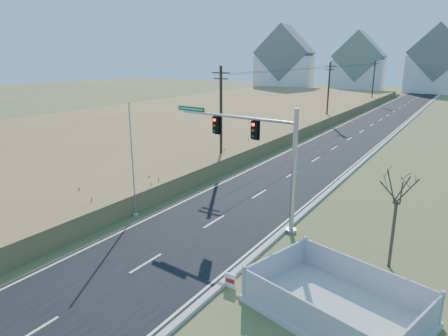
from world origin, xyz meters
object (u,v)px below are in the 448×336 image
at_px(traffic_signal_mast, 265,154).
at_px(bare_tree, 399,186).
at_px(open_sign, 230,281).
at_px(flagpole, 133,172).
at_px(fence_enclosure, 336,307).

distance_m(traffic_signal_mast, bare_tree, 7.50).
bearing_deg(open_sign, traffic_signal_mast, 104.70).
xyz_separation_m(open_sign, flagpole, (-9.35, 3.85, 2.50)).
xyz_separation_m(open_sign, bare_tree, (5.50, 5.63, 3.70)).
xyz_separation_m(traffic_signal_mast, open_sign, (1.88, -6.95, -4.01)).
relative_size(traffic_signal_mast, flagpole, 1.24).
relative_size(open_sign, flagpole, 0.09).
bearing_deg(flagpole, open_sign, -22.39).
relative_size(traffic_signal_mast, bare_tree, 1.77).
xyz_separation_m(fence_enclosure, flagpole, (-13.78, 3.19, 2.57)).
height_order(traffic_signal_mast, flagpole, flagpole).
distance_m(fence_enclosure, bare_tree, 6.33).
distance_m(traffic_signal_mast, flagpole, 8.23).
height_order(open_sign, bare_tree, bare_tree).
height_order(open_sign, flagpole, flagpole).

